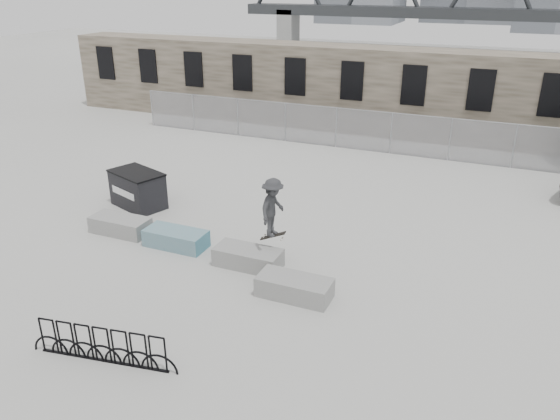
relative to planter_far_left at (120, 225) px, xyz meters
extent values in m
plane|color=#B1B1AC|center=(3.59, -0.14, -0.30)|extent=(120.00, 120.00, 0.00)
cube|color=brown|center=(3.59, 16.11, 1.95)|extent=(36.00, 2.50, 4.50)
cube|color=black|center=(-12.41, 14.84, 2.60)|extent=(1.20, 0.12, 2.00)
cube|color=black|center=(-9.21, 14.84, 2.60)|extent=(1.20, 0.12, 2.00)
cube|color=black|center=(-6.01, 14.84, 2.60)|extent=(1.20, 0.12, 2.00)
cube|color=black|center=(-2.81, 14.84, 2.60)|extent=(1.20, 0.12, 2.00)
cube|color=black|center=(0.39, 14.84, 2.60)|extent=(1.20, 0.12, 2.00)
cube|color=black|center=(3.59, 14.84, 2.60)|extent=(1.20, 0.12, 2.00)
cube|color=black|center=(6.79, 14.84, 2.60)|extent=(1.20, 0.12, 2.00)
cube|color=black|center=(9.99, 14.84, 2.60)|extent=(1.20, 0.12, 2.00)
cube|color=black|center=(13.19, 14.84, 2.60)|extent=(1.20, 0.12, 2.00)
cylinder|color=gray|center=(-7.41, 12.36, 0.70)|extent=(0.06, 0.06, 2.00)
cylinder|color=gray|center=(-4.66, 12.36, 0.70)|extent=(0.06, 0.06, 2.00)
cylinder|color=gray|center=(-1.91, 12.36, 0.70)|extent=(0.06, 0.06, 2.00)
cylinder|color=gray|center=(0.84, 12.36, 0.70)|extent=(0.06, 0.06, 2.00)
cylinder|color=gray|center=(3.59, 12.36, 0.70)|extent=(0.06, 0.06, 2.00)
cylinder|color=gray|center=(6.34, 12.36, 0.70)|extent=(0.06, 0.06, 2.00)
cylinder|color=gray|center=(9.09, 12.36, 0.70)|extent=(0.06, 0.06, 2.00)
cylinder|color=gray|center=(11.84, 12.36, 0.70)|extent=(0.06, 0.06, 2.00)
cube|color=#99999E|center=(3.59, 12.36, 0.70)|extent=(22.00, 0.02, 2.00)
cylinder|color=gray|center=(3.59, 12.36, 1.70)|extent=(22.00, 0.04, 0.04)
cube|color=gray|center=(0.00, 0.00, -0.02)|extent=(2.00, 0.90, 0.55)
cube|color=#2D471E|center=(0.00, 0.00, 0.19)|extent=(1.76, 0.66, 0.10)
cube|color=teal|center=(2.27, -0.12, -0.02)|extent=(2.00, 0.90, 0.55)
cube|color=#2D471E|center=(2.27, -0.12, 0.19)|extent=(1.76, 0.66, 0.10)
cube|color=gray|center=(4.94, -0.36, -0.02)|extent=(2.00, 0.90, 0.55)
cube|color=#2D471E|center=(4.94, -0.36, 0.19)|extent=(1.76, 0.66, 0.10)
cube|color=gray|center=(6.84, -1.40, -0.02)|extent=(2.00, 0.90, 0.55)
cube|color=#2D471E|center=(6.84, -1.40, 0.19)|extent=(1.76, 0.66, 0.10)
cube|color=black|center=(-0.83, 2.14, 0.35)|extent=(2.30, 1.82, 1.31)
cube|color=black|center=(-0.83, 2.14, 1.03)|extent=(2.37, 1.89, 0.06)
cube|color=white|center=(-1.05, 1.56, 0.40)|extent=(1.33, 0.50, 0.25)
cube|color=black|center=(3.91, -5.58, -0.28)|extent=(3.12, 0.55, 0.04)
torus|color=black|center=(2.57, -5.80, 0.15)|extent=(0.89, 0.19, 0.89)
torus|color=black|center=(3.02, -5.73, 0.15)|extent=(0.89, 0.19, 0.89)
torus|color=black|center=(3.46, -5.66, 0.15)|extent=(0.89, 0.19, 0.89)
torus|color=black|center=(3.91, -5.58, 0.15)|extent=(0.89, 0.19, 0.89)
torus|color=black|center=(4.35, -5.51, 0.15)|extent=(0.89, 0.19, 0.89)
torus|color=black|center=(4.80, -5.44, 0.15)|extent=(0.89, 0.19, 0.89)
torus|color=black|center=(5.24, -5.37, 0.15)|extent=(0.89, 0.19, 0.89)
cube|color=#2D3033|center=(13.59, 54.86, 3.70)|extent=(70.00, 3.00, 1.20)
cube|color=gray|center=(-16.41, 54.86, 1.70)|extent=(2.00, 3.00, 4.00)
imported|color=#2C2D2F|center=(5.55, 0.10, 1.51)|extent=(0.72, 1.17, 1.76)
cube|color=black|center=(5.55, 0.10, 0.60)|extent=(0.78, 0.30, 0.32)
cylinder|color=beige|center=(5.27, 0.03, 0.55)|extent=(0.06, 0.03, 0.06)
cylinder|color=beige|center=(5.27, 0.17, 0.55)|extent=(0.06, 0.03, 0.06)
cylinder|color=beige|center=(5.83, 0.03, 0.55)|extent=(0.06, 0.03, 0.06)
cylinder|color=beige|center=(5.83, 0.17, 0.55)|extent=(0.06, 0.03, 0.06)
camera|label=1|loc=(11.43, -13.15, 7.69)|focal=35.00mm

